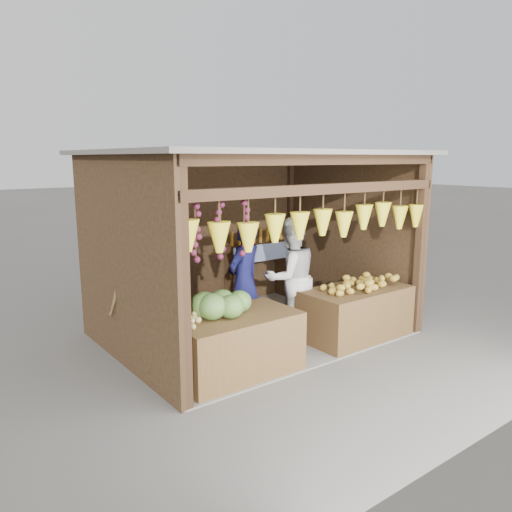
{
  "coord_description": "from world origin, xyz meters",
  "views": [
    {
      "loc": [
        -4.23,
        -5.68,
        2.56
      ],
      "look_at": [
        -0.03,
        -0.1,
        1.18
      ],
      "focal_mm": 35.0,
      "sensor_mm": 36.0,
      "label": 1
    }
  ],
  "objects": [
    {
      "name": "man_standing",
      "position": [
        -0.25,
        -0.12,
        0.85
      ],
      "size": [
        0.72,
        0.59,
        1.7
      ],
      "primitive_type": "imported",
      "rotation": [
        0.0,
        0.0,
        3.48
      ],
      "color": "#121346",
      "rests_on": "ground"
    },
    {
      "name": "counter_left",
      "position": [
        -1.04,
        -1.04,
        0.37
      ],
      "size": [
        1.52,
        0.85,
        0.74
      ],
      "primitive_type": "cube",
      "color": "#50351A",
      "rests_on": "ground"
    },
    {
      "name": "ground",
      "position": [
        0.0,
        0.0,
        0.0
      ],
      "size": [
        80.0,
        80.0,
        0.0
      ],
      "primitive_type": "plane",
      "color": "#514F49",
      "rests_on": "ground"
    },
    {
      "name": "tanfruit_pile",
      "position": [
        -1.63,
        -1.04,
        0.8
      ],
      "size": [
        0.34,
        0.4,
        0.13
      ],
      "primitive_type": null,
      "color": "#A09649",
      "rests_on": "counter_left"
    },
    {
      "name": "vendor_seated",
      "position": [
        -1.84,
        0.16,
        0.8
      ],
      "size": [
        0.54,
        0.37,
        1.07
      ],
      "primitive_type": "imported",
      "rotation": [
        0.0,
        0.0,
        3.19
      ],
      "color": "brown",
      "rests_on": "stool"
    },
    {
      "name": "counter_right",
      "position": [
        1.05,
        -1.05,
        0.37
      ],
      "size": [
        1.58,
        0.85,
        0.74
      ],
      "primitive_type": "cube",
      "color": "#483018",
      "rests_on": "ground"
    },
    {
      "name": "woman_standing",
      "position": [
        0.37,
        -0.4,
        0.87
      ],
      "size": [
        0.92,
        0.76,
        1.74
      ],
      "primitive_type": "imported",
      "rotation": [
        0.0,
        0.0,
        3.01
      ],
      "color": "silver",
      "rests_on": "ground"
    },
    {
      "name": "melon_pile",
      "position": [
        -1.14,
        -0.96,
        0.9
      ],
      "size": [
        1.0,
        0.5,
        0.32
      ],
      "primitive_type": null,
      "color": "#215215",
      "rests_on": "counter_left"
    },
    {
      "name": "stall_structure",
      "position": [
        -0.03,
        -0.04,
        1.67
      ],
      "size": [
        4.3,
        3.3,
        2.66
      ],
      "color": "slate",
      "rests_on": "ground"
    },
    {
      "name": "mango_pile",
      "position": [
        1.04,
        -1.08,
        0.85
      ],
      "size": [
        1.4,
        0.64,
        0.22
      ],
      "primitive_type": null,
      "color": "#AE5B17",
      "rests_on": "counter_right"
    },
    {
      "name": "back_shelf",
      "position": [
        1.05,
        1.28,
        0.87
      ],
      "size": [
        1.25,
        0.32,
        1.32
      ],
      "color": "#382314",
      "rests_on": "ground"
    },
    {
      "name": "stool",
      "position": [
        -1.84,
        0.16,
        0.13
      ],
      "size": [
        0.28,
        0.28,
        0.27
      ],
      "primitive_type": "cube",
      "color": "black",
      "rests_on": "ground"
    }
  ]
}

